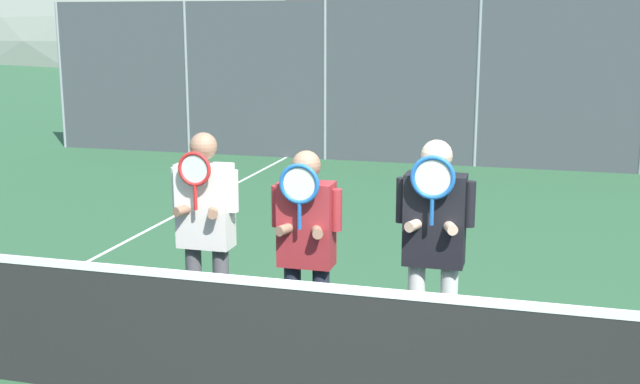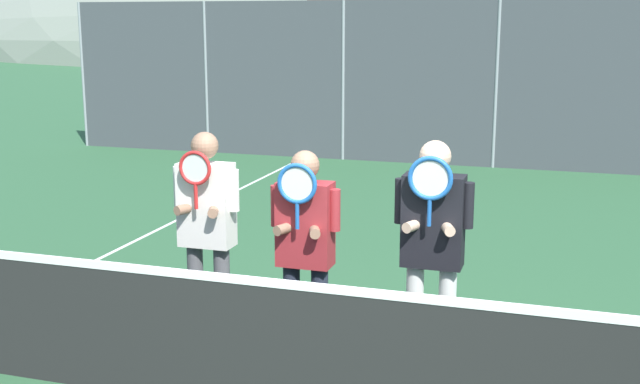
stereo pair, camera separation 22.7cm
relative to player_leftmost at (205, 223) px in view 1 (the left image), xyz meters
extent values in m
ellipsoid|color=gray|center=(1.38, 60.92, -1.05)|extent=(108.29, 60.16, 21.06)
cube|color=#9EA3A8|center=(2.56, 16.59, 0.44)|extent=(12.24, 5.00, 2.98)
cylinder|color=gray|center=(-7.15, 9.00, 0.45)|extent=(0.06, 0.06, 2.99)
cylinder|color=gray|center=(-4.31, 9.00, 0.45)|extent=(0.06, 0.06, 2.99)
cylinder|color=gray|center=(-1.46, 9.00, 0.45)|extent=(0.06, 0.06, 2.99)
cylinder|color=gray|center=(1.38, 9.00, 0.45)|extent=(0.06, 0.06, 2.99)
cube|color=#42474C|center=(1.38, 9.00, 0.45)|extent=(17.06, 0.02, 2.99)
cube|color=black|center=(1.38, -0.98, -0.59)|extent=(9.56, 0.02, 0.92)
cube|color=white|center=(1.38, -0.98, -0.10)|extent=(9.56, 0.03, 0.06)
cube|color=white|center=(-2.24, 2.02, -1.04)|extent=(0.05, 16.00, 0.01)
cylinder|color=#56565B|center=(-0.12, 0.01, -0.62)|extent=(0.13, 0.13, 0.85)
cylinder|color=#56565B|center=(0.12, 0.01, -0.62)|extent=(0.13, 0.13, 0.85)
cube|color=white|center=(0.00, 0.01, 0.14)|extent=(0.43, 0.22, 0.67)
sphere|color=#997056|center=(0.00, 0.01, 0.61)|extent=(0.22, 0.22, 0.22)
cylinder|color=white|center=(-0.24, 0.01, 0.27)|extent=(0.08, 0.08, 0.33)
cylinder|color=white|center=(0.24, 0.01, 0.27)|extent=(0.08, 0.08, 0.33)
cylinder|color=#997056|center=(-0.11, -0.08, 0.12)|extent=(0.16, 0.27, 0.08)
cylinder|color=#997056|center=(0.11, -0.08, 0.12)|extent=(0.16, 0.27, 0.08)
cylinder|color=red|center=(0.00, -0.17, 0.24)|extent=(0.03, 0.03, 0.20)
torus|color=red|center=(0.00, -0.17, 0.47)|extent=(0.27, 0.03, 0.27)
cylinder|color=silver|center=(0.00, -0.17, 0.47)|extent=(0.22, 0.00, 0.22)
cylinder|color=#232838|center=(0.77, -0.14, -0.64)|extent=(0.13, 0.13, 0.81)
cylinder|color=#232838|center=(0.99, -0.14, -0.64)|extent=(0.13, 0.13, 0.81)
cube|color=maroon|center=(0.88, -0.14, 0.08)|extent=(0.41, 0.22, 0.64)
sphere|color=#997056|center=(0.88, -0.14, 0.53)|extent=(0.22, 0.22, 0.22)
cylinder|color=maroon|center=(0.65, -0.14, 0.21)|extent=(0.08, 0.08, 0.31)
cylinder|color=maroon|center=(1.11, -0.14, 0.21)|extent=(0.08, 0.08, 0.31)
cylinder|color=#997056|center=(0.78, -0.23, 0.07)|extent=(0.16, 0.27, 0.08)
cylinder|color=#997056|center=(0.98, -0.23, 0.07)|extent=(0.16, 0.27, 0.08)
cylinder|color=#1E5BAD|center=(0.88, -0.32, 0.19)|extent=(0.03, 0.03, 0.20)
torus|color=#1E5BAD|center=(0.88, -0.32, 0.43)|extent=(0.30, 0.03, 0.30)
cylinder|color=silver|center=(0.88, -0.32, 0.43)|extent=(0.25, 0.00, 0.25)
cylinder|color=white|center=(1.70, -0.01, -0.62)|extent=(0.13, 0.13, 0.86)
cylinder|color=white|center=(1.94, -0.01, -0.62)|extent=(0.13, 0.13, 0.86)
cube|color=black|center=(1.82, -0.01, 0.15)|extent=(0.44, 0.22, 0.68)
sphere|color=#DBB293|center=(1.82, -0.01, 0.63)|extent=(0.23, 0.23, 0.23)
cylinder|color=black|center=(1.57, -0.01, 0.28)|extent=(0.08, 0.08, 0.33)
cylinder|color=black|center=(2.07, -0.01, 0.28)|extent=(0.08, 0.08, 0.33)
cylinder|color=#DBB293|center=(1.71, -0.10, 0.14)|extent=(0.16, 0.27, 0.08)
cylinder|color=#DBB293|center=(1.93, -0.10, 0.14)|extent=(0.16, 0.27, 0.08)
cylinder|color=#1E5BAD|center=(1.82, -0.19, 0.26)|extent=(0.03, 0.03, 0.20)
torus|color=#1E5BAD|center=(1.82, -0.19, 0.50)|extent=(0.32, 0.03, 0.32)
cylinder|color=silver|center=(1.82, -0.19, 0.50)|extent=(0.26, 0.00, 0.26)
cube|color=#B2B7BC|center=(-3.52, 11.57, -0.32)|extent=(4.15, 1.82, 0.86)
cube|color=#2D3842|center=(-3.52, 11.57, 0.46)|extent=(2.29, 1.67, 0.70)
cylinder|color=black|center=(-2.17, 10.64, -0.75)|extent=(0.60, 0.16, 0.60)
cylinder|color=black|center=(-2.17, 12.50, -0.75)|extent=(0.60, 0.16, 0.60)
cylinder|color=black|center=(-4.87, 10.64, -0.75)|extent=(0.60, 0.16, 0.60)
cylinder|color=black|center=(-4.87, 12.50, -0.75)|extent=(0.60, 0.16, 0.60)
cube|color=slate|center=(1.62, 11.53, -0.34)|extent=(4.34, 1.77, 0.82)
cube|color=#2D3842|center=(1.62, 11.53, 0.40)|extent=(2.39, 1.63, 0.67)
cylinder|color=black|center=(3.03, 10.62, -0.75)|extent=(0.60, 0.16, 0.60)
cylinder|color=black|center=(3.03, 12.43, -0.75)|extent=(0.60, 0.16, 0.60)
cylinder|color=black|center=(0.21, 10.62, -0.75)|extent=(0.60, 0.16, 0.60)
cylinder|color=black|center=(0.21, 12.43, -0.75)|extent=(0.60, 0.16, 0.60)
camera|label=1|loc=(2.53, -5.70, 1.58)|focal=45.00mm
camera|label=2|loc=(2.75, -5.64, 1.58)|focal=45.00mm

